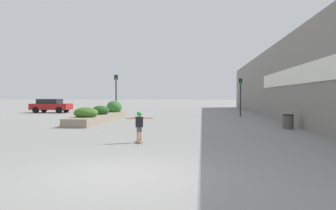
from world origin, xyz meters
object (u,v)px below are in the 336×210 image
(skateboard, at_px, (139,141))
(traffic_light_left, at_px, (116,88))
(traffic_light_right, at_px, (241,91))
(trash_bin, at_px, (288,122))
(car_leftmost, at_px, (51,105))
(skateboarder, at_px, (139,123))
(car_center_left, at_px, (319,105))

(skateboard, xyz_separation_m, traffic_light_left, (-5.23, 16.00, 2.45))
(traffic_light_right, bearing_deg, traffic_light_left, -175.76)
(trash_bin, relative_size, traffic_light_right, 0.24)
(car_leftmost, relative_size, traffic_light_right, 1.23)
(skateboarder, distance_m, trash_bin, 9.47)
(car_center_left, distance_m, traffic_light_right, 11.78)
(traffic_light_left, relative_size, traffic_light_right, 1.10)
(skateboarder, bearing_deg, traffic_light_left, 93.93)
(skateboarder, xyz_separation_m, car_leftmost, (-13.93, 21.36, 0.01))
(skateboard, relative_size, traffic_light_left, 0.21)
(skateboarder, relative_size, car_center_left, 0.26)
(skateboard, relative_size, trash_bin, 0.94)
(car_leftmost, relative_size, car_center_left, 0.97)
(car_center_left, bearing_deg, skateboarder, 147.99)
(skateboard, xyz_separation_m, traffic_light_right, (5.84, 16.82, 2.24))
(skateboarder, height_order, traffic_light_right, traffic_light_right)
(traffic_light_left, bearing_deg, traffic_light_right, 4.24)
(trash_bin, bearing_deg, traffic_light_right, 97.39)
(trash_bin, distance_m, traffic_light_left, 16.06)
(skateboard, height_order, trash_bin, trash_bin)
(car_center_left, xyz_separation_m, traffic_light_right, (-9.19, -7.22, 1.46))
(traffic_light_right, bearing_deg, trash_bin, -82.61)
(skateboarder, xyz_separation_m, traffic_light_left, (-5.23, 16.00, 1.73))
(car_leftmost, bearing_deg, skateboard, 33.12)
(skateboard, xyz_separation_m, car_center_left, (15.03, 24.04, 0.78))
(car_center_left, distance_m, traffic_light_left, 21.86)
(skateboard, bearing_deg, traffic_light_left, 93.93)
(skateboard, relative_size, car_leftmost, 0.18)
(car_center_left, bearing_deg, car_leftmost, 95.31)
(car_center_left, bearing_deg, traffic_light_right, 128.17)
(car_leftmost, bearing_deg, traffic_light_left, 58.40)
(skateboarder, bearing_deg, car_leftmost, 108.95)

